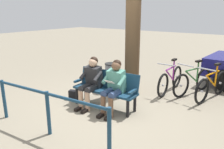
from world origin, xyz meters
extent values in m
plane|color=gray|center=(0.00, 0.00, 0.00)|extent=(40.00, 40.00, 0.00)
cube|color=navy|center=(0.09, -0.01, 0.42)|extent=(1.62, 0.54, 0.05)
cube|color=navy|center=(0.11, -0.20, 0.66)|extent=(1.61, 0.24, 0.42)
cube|color=navy|center=(-0.66, -0.06, 0.56)|extent=(0.08, 0.40, 0.05)
cube|color=navy|center=(0.85, 0.04, 0.56)|extent=(0.08, 0.40, 0.05)
cylinder|color=black|center=(-0.63, 0.11, 0.20)|extent=(0.07, 0.07, 0.40)
cylinder|color=black|center=(0.80, 0.20, 0.20)|extent=(0.07, 0.07, 0.40)
cylinder|color=black|center=(-0.61, -0.22, 0.20)|extent=(0.07, 0.07, 0.40)
cylinder|color=black|center=(0.82, -0.14, 0.20)|extent=(0.07, 0.07, 0.40)
cube|color=#4C8C7A|center=(-0.22, -0.05, 0.71)|extent=(0.40, 0.33, 0.55)
sphere|color=brown|center=(-0.22, -0.03, 1.06)|extent=(0.21, 0.21, 0.21)
sphere|color=black|center=(-0.22, -0.06, 1.10)|extent=(0.20, 0.20, 0.20)
cylinder|color=#334772|center=(-0.33, 0.14, 0.49)|extent=(0.17, 0.41, 0.15)
cylinder|color=brown|center=(-0.35, 0.34, 0.23)|extent=(0.11, 0.11, 0.45)
cube|color=black|center=(-0.35, 0.44, 0.04)|extent=(0.10, 0.23, 0.07)
cylinder|color=#4C8C7A|center=(-0.43, 0.06, 0.77)|extent=(0.11, 0.31, 0.23)
cylinder|color=#334772|center=(-0.14, 0.16, 0.49)|extent=(0.17, 0.41, 0.15)
cylinder|color=brown|center=(-0.15, 0.36, 0.23)|extent=(0.11, 0.11, 0.45)
cube|color=black|center=(-0.15, 0.46, 0.04)|extent=(0.10, 0.23, 0.07)
cylinder|color=#4C8C7A|center=(-0.03, 0.08, 0.77)|extent=(0.11, 0.31, 0.23)
cube|color=silver|center=(-0.24, 0.25, 0.77)|extent=(0.21, 0.13, 0.09)
cube|color=#262628|center=(0.42, -0.01, 0.71)|extent=(0.40, 0.33, 0.55)
sphere|color=#D8A884|center=(0.42, 0.01, 1.06)|extent=(0.21, 0.21, 0.21)
sphere|color=black|center=(0.42, -0.02, 1.10)|extent=(0.20, 0.20, 0.20)
cylinder|color=#262628|center=(0.30, 0.18, 0.49)|extent=(0.17, 0.41, 0.15)
cylinder|color=#D8A884|center=(0.29, 0.38, 0.23)|extent=(0.11, 0.11, 0.45)
cube|color=black|center=(0.29, 0.48, 0.04)|extent=(0.10, 0.23, 0.07)
cylinder|color=#262628|center=(0.21, 0.10, 0.77)|extent=(0.11, 0.31, 0.23)
cylinder|color=#262628|center=(0.50, 0.20, 0.49)|extent=(0.17, 0.41, 0.15)
cylinder|color=#D8A884|center=(0.49, 0.40, 0.23)|extent=(0.11, 0.11, 0.45)
cube|color=black|center=(0.49, 0.49, 0.04)|extent=(0.10, 0.23, 0.07)
cylinder|color=#262628|center=(0.61, 0.12, 0.77)|extent=(0.11, 0.31, 0.23)
cube|color=black|center=(1.04, 0.05, 0.12)|extent=(0.33, 0.23, 0.24)
cylinder|color=#4C3823|center=(0.12, -1.30, 1.54)|extent=(0.40, 0.40, 3.09)
cylinder|color=slate|center=(0.70, -1.12, 0.38)|extent=(0.37, 0.37, 0.77)
cylinder|color=black|center=(0.70, -1.12, 0.78)|extent=(0.39, 0.39, 0.03)
torus|color=black|center=(-1.73, -1.57, 0.33)|extent=(0.21, 0.66, 0.66)
cylinder|color=silver|center=(-1.73, -1.57, 0.33)|extent=(0.06, 0.07, 0.06)
torus|color=black|center=(-1.96, -2.56, 0.33)|extent=(0.21, 0.66, 0.66)
cylinder|color=silver|center=(-1.96, -2.56, 0.33)|extent=(0.06, 0.07, 0.06)
cylinder|color=orange|center=(-1.84, -2.07, 0.71)|extent=(0.18, 0.63, 0.04)
cylinder|color=orange|center=(-1.82, -1.99, 0.51)|extent=(0.17, 0.59, 0.43)
cylinder|color=orange|center=(-1.88, -2.25, 0.63)|extent=(0.04, 0.04, 0.55)
cube|color=black|center=(-1.88, -2.25, 0.91)|extent=(0.14, 0.23, 0.05)
cylinder|color=#B2B2B7|center=(-1.75, -1.67, 0.88)|extent=(0.48, 0.14, 0.03)
torus|color=black|center=(-1.16, -1.69, 0.33)|extent=(0.26, 0.65, 0.66)
cylinder|color=silver|center=(-1.16, -1.69, 0.33)|extent=(0.07, 0.07, 0.06)
torus|color=black|center=(-1.48, -2.66, 0.33)|extent=(0.26, 0.65, 0.66)
cylinder|color=silver|center=(-1.48, -2.66, 0.33)|extent=(0.07, 0.07, 0.06)
cylinder|color=#337238|center=(-1.32, -2.17, 0.71)|extent=(0.23, 0.61, 0.04)
cylinder|color=#337238|center=(-1.30, -2.10, 0.51)|extent=(0.22, 0.58, 0.43)
cylinder|color=#337238|center=(-1.38, -2.35, 0.63)|extent=(0.04, 0.04, 0.55)
cube|color=black|center=(-1.38, -2.35, 0.91)|extent=(0.15, 0.24, 0.05)
cylinder|color=#B2B2B7|center=(-1.20, -1.78, 0.88)|extent=(0.47, 0.18, 0.03)
torus|color=black|center=(-0.76, -1.44, 0.33)|extent=(0.06, 0.66, 0.66)
cylinder|color=silver|center=(-0.76, -1.44, 0.33)|extent=(0.05, 0.06, 0.06)
torus|color=black|center=(-0.77, -2.46, 0.33)|extent=(0.06, 0.66, 0.66)
cylinder|color=silver|center=(-0.77, -2.46, 0.33)|extent=(0.05, 0.06, 0.06)
cylinder|color=#8C268C|center=(-0.76, -1.95, 0.71)|extent=(0.04, 0.63, 0.04)
cylinder|color=#8C268C|center=(-0.76, -1.87, 0.51)|extent=(0.04, 0.60, 0.43)
cylinder|color=#8C268C|center=(-0.76, -2.14, 0.63)|extent=(0.04, 0.04, 0.55)
cube|color=black|center=(-0.76, -2.14, 0.91)|extent=(0.09, 0.22, 0.05)
cylinder|color=#B2B2B7|center=(-0.76, -1.54, 0.88)|extent=(0.48, 0.03, 0.03)
cylinder|color=navy|center=(-1.13, 1.46, 0.42)|extent=(0.07, 0.07, 0.85)
cylinder|color=navy|center=(0.18, 1.57, 0.42)|extent=(0.07, 0.07, 0.85)
cylinder|color=navy|center=(1.50, 1.68, 0.42)|extent=(0.07, 0.07, 0.85)
cylinder|color=navy|center=(0.18, 1.57, 0.81)|extent=(2.64, 0.28, 0.06)
camera|label=1|loc=(-2.98, 3.93, 2.24)|focal=35.96mm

